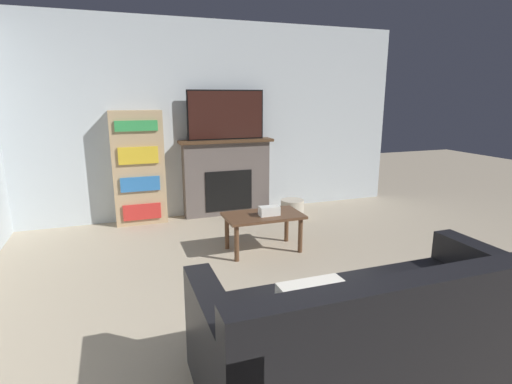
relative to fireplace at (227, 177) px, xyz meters
name	(u,v)px	position (x,y,z in m)	size (l,w,h in m)	color
wall_back	(203,121)	(-0.29, 0.14, 0.80)	(6.02, 0.06, 2.70)	silver
fireplace	(227,177)	(0.00, 0.00, 0.00)	(1.34, 0.28, 1.09)	#605651
tv	(226,115)	(0.00, -0.02, 0.88)	(1.09, 0.03, 0.68)	black
couch	(375,336)	(-0.13, -3.72, -0.26)	(2.09, 0.98, 0.85)	black
coffee_table	(263,220)	(-0.02, -1.54, -0.19)	(0.85, 0.49, 0.42)	brown
tissue_box	(269,211)	(0.03, -1.60, -0.08)	(0.22, 0.12, 0.10)	white
remote_control	(276,209)	(0.18, -1.44, -0.12)	(0.04, 0.15, 0.02)	black
bookshelf	(139,168)	(-1.22, -0.02, 0.20)	(0.67, 0.29, 1.51)	tan
storage_basket	(292,208)	(0.85, -0.45, -0.43)	(0.33, 0.33, 0.24)	#BCB29E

